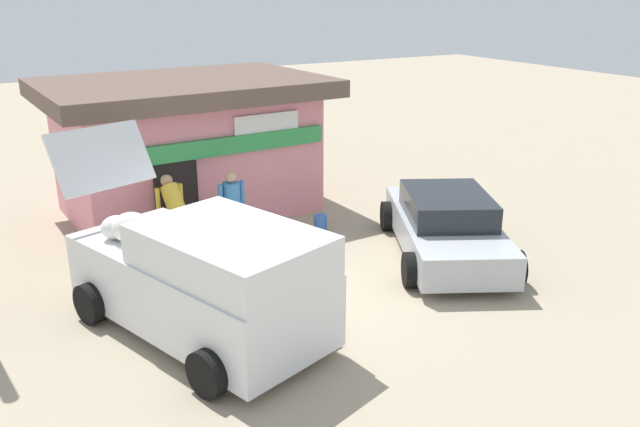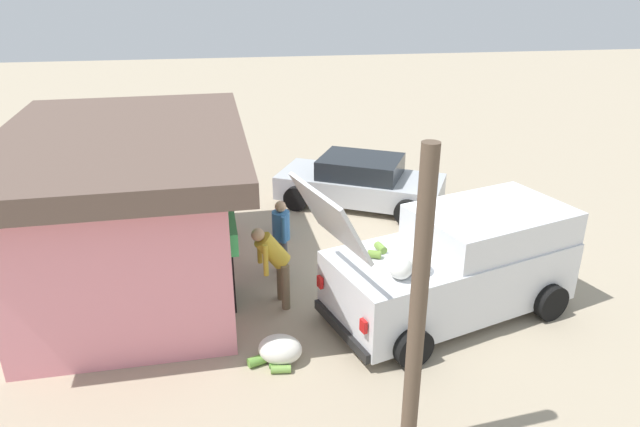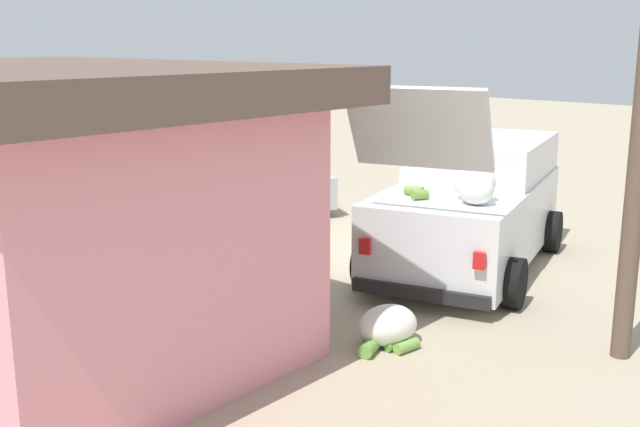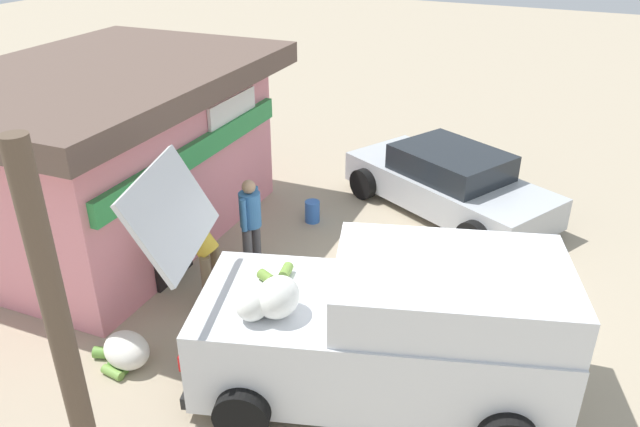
# 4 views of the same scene
# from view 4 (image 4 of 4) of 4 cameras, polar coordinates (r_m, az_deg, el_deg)

# --- Properties ---
(ground_plane) EXTENTS (60.00, 60.00, 0.00)m
(ground_plane) POSITION_cam_4_polar(r_m,az_deg,el_deg) (9.28, 5.84, -8.62)
(ground_plane) COLOR tan
(storefront_bar) EXTENTS (6.20, 4.50, 3.01)m
(storefront_bar) POSITION_cam_4_polar(r_m,az_deg,el_deg) (11.09, -18.67, 5.50)
(storefront_bar) COLOR pink
(storefront_bar) RESTS_ON ground_plane
(delivery_van) EXTENTS (3.19, 5.06, 2.76)m
(delivery_van) POSITION_cam_4_polar(r_m,az_deg,el_deg) (7.39, 6.50, -10.49)
(delivery_van) COLOR silver
(delivery_van) RESTS_ON ground_plane
(parked_sedan) EXTENTS (3.40, 4.44, 1.24)m
(parked_sedan) POSITION_cam_4_polar(r_m,az_deg,el_deg) (11.97, 11.87, 2.84)
(parked_sedan) COLOR #B2B7BC
(parked_sedan) RESTS_ON ground_plane
(vendor_standing) EXTENTS (0.57, 0.38, 1.58)m
(vendor_standing) POSITION_cam_4_polar(r_m,az_deg,el_deg) (9.73, -6.46, -0.51)
(vendor_standing) COLOR #4C4C51
(vendor_standing) RESTS_ON ground_plane
(customer_bending) EXTENTS (0.58, 0.70, 1.56)m
(customer_bending) POSITION_cam_4_polar(r_m,az_deg,el_deg) (9.07, -11.18, -2.94)
(customer_bending) COLOR #726047
(customer_bending) RESTS_ON ground_plane
(unloaded_banana_pile) EXTENTS (0.69, 0.92, 0.44)m
(unloaded_banana_pile) POSITION_cam_4_polar(r_m,az_deg,el_deg) (8.50, -17.62, -12.07)
(unloaded_banana_pile) COLOR silver
(unloaded_banana_pile) RESTS_ON ground_plane
(paint_bucket) EXTENTS (0.28, 0.28, 0.41)m
(paint_bucket) POSITION_cam_4_polar(r_m,az_deg,el_deg) (11.45, -0.72, 0.19)
(paint_bucket) COLOR blue
(paint_bucket) RESTS_ON ground_plane
(utility_pole) EXTENTS (0.20, 0.20, 4.02)m
(utility_pole) POSITION_cam_4_polar(r_m,az_deg,el_deg) (5.51, -22.21, -13.29)
(utility_pole) COLOR brown
(utility_pole) RESTS_ON ground_plane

